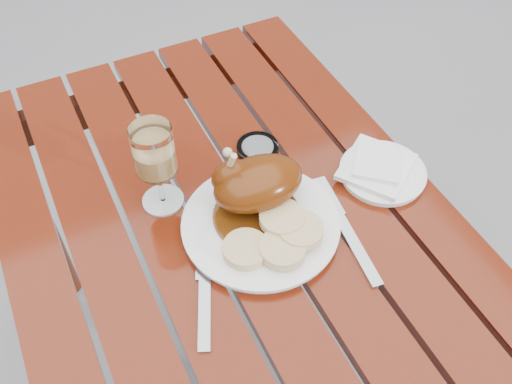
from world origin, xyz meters
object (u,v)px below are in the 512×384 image
Objects in this scene: table at (240,328)px; wine_glass at (157,168)px; dinner_plate at (261,225)px; side_plate at (382,173)px; ashtray at (258,149)px.

table is 0.49m from wine_glass.
dinner_plate is 1.69× the size of side_plate.
dinner_plate reaches higher than table.
side_plate is (0.32, 0.00, 0.38)m from table.
wine_glass reaches higher than ashtray.
table is 0.50m from side_plate.
side_plate is (0.28, 0.01, -0.00)m from dinner_plate.
wine_glass is at bearing 126.04° from table.
dinner_plate is 3.36× the size of ashtray.
ashtray reaches higher than side_plate.
wine_glass is 2.16× the size of ashtray.
ashtray is (0.13, 0.17, 0.39)m from table.
wine_glass is at bearing 134.53° from dinner_plate.
table is 6.96× the size of side_plate.
side_plate is at bearing -17.18° from wine_glass.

